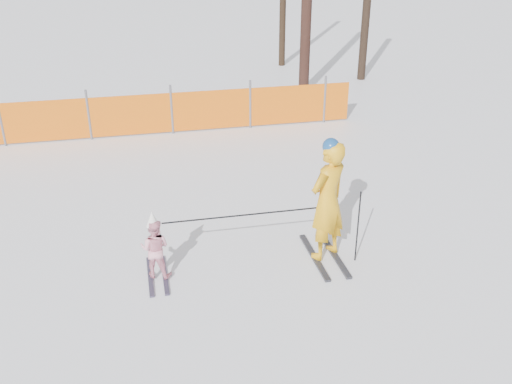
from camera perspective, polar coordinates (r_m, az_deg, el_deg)
The scene contains 5 objects.
ground at distance 9.18m, azimuth 0.68°, elevation -6.96°, with size 120.00×120.00×0.00m, color white.
adult at distance 8.86m, azimuth 7.18°, elevation -0.84°, with size 0.85×1.39×2.05m.
child at distance 8.68m, azimuth -10.08°, elevation -5.51°, with size 0.56×1.06×1.13m.
ski_poles at distance 8.70m, azimuth 2.62°, elevation -2.74°, with size 3.01×0.24×1.22m.
safety_fence at distance 14.58m, azimuth -19.12°, elevation 6.84°, with size 14.68×0.06×1.25m.
Camera 1 is at (-1.76, -7.49, 4.99)m, focal length 40.00 mm.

